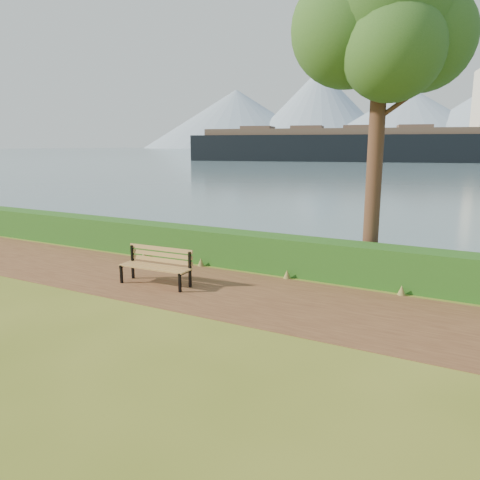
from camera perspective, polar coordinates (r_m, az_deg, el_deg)
The scene contains 7 objects.
ground at distance 11.42m, azimuth -5.80°, elevation -6.16°, with size 140.00×140.00×0.00m, color #54611B.
path at distance 11.66m, azimuth -4.96°, elevation -5.75°, with size 40.00×3.40×0.01m, color #502C1B.
hedge at distance 13.44m, azimuth 0.40°, elevation -1.19°, with size 32.00×0.85×1.00m, color #1F4914.
mountains at distance 416.00m, azimuth 27.18°, elevation 13.68°, with size 585.00×190.00×70.00m.
bench at distance 11.91m, azimuth -10.08°, elevation -2.83°, with size 1.90×0.65×0.94m.
tree at distance 13.01m, azimuth 16.97°, elevation 24.21°, with size 4.33×3.59×8.63m.
cargo_ship at distance 102.43m, azimuth 17.25°, elevation 11.03°, with size 75.67×30.04×22.79m.
Camera 1 is at (6.17, -8.96, 3.47)m, focal length 35.00 mm.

